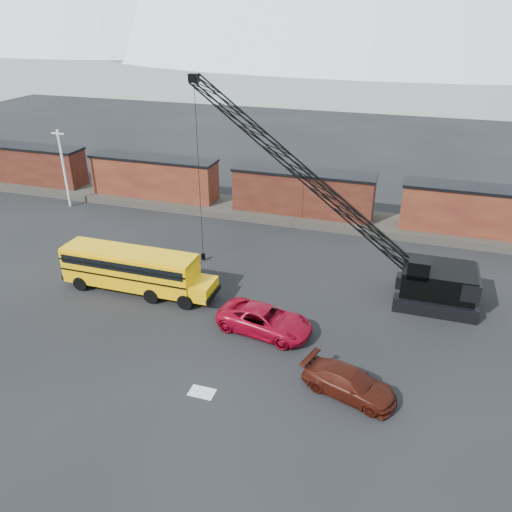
% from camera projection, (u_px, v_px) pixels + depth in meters
% --- Properties ---
extents(ground, '(160.00, 160.00, 0.00)m').
position_uv_depth(ground, '(220.00, 348.00, 30.56)').
color(ground, black).
rests_on(ground, ground).
extents(gravel_berm, '(120.00, 5.00, 0.70)m').
position_uv_depth(gravel_berm, '(302.00, 215.00, 49.16)').
color(gravel_berm, '#433D37').
rests_on(gravel_berm, ground).
extents(boxcar_west_far, '(13.70, 3.10, 4.17)m').
position_uv_depth(boxcar_west_far, '(29.00, 164.00, 56.83)').
color(boxcar_west_far, '#542417').
rests_on(boxcar_west_far, gravel_berm).
extents(boxcar_west_near, '(13.70, 3.10, 4.17)m').
position_uv_depth(boxcar_west_near, '(154.00, 177.00, 52.45)').
color(boxcar_west_near, '#4C1715').
rests_on(boxcar_west_near, gravel_berm).
extents(boxcar_mid, '(13.70, 3.10, 4.17)m').
position_uv_depth(boxcar_mid, '(303.00, 192.00, 48.08)').
color(boxcar_mid, '#542417').
rests_on(boxcar_mid, gravel_berm).
extents(boxcar_east_near, '(13.70, 3.10, 4.17)m').
position_uv_depth(boxcar_east_near, '(481.00, 210.00, 43.71)').
color(boxcar_east_near, '#4C1715').
rests_on(boxcar_east_near, gravel_berm).
extents(utility_pole, '(1.40, 0.24, 8.00)m').
position_uv_depth(utility_pole, '(64.00, 168.00, 50.61)').
color(utility_pole, silver).
rests_on(utility_pole, ground).
extents(snow_patch, '(1.40, 0.90, 0.02)m').
position_uv_depth(snow_patch, '(202.00, 392.00, 27.01)').
color(snow_patch, silver).
rests_on(snow_patch, ground).
extents(school_bus, '(11.65, 2.65, 3.19)m').
position_uv_depth(school_bus, '(135.00, 269.00, 35.95)').
color(school_bus, '#F7B105').
rests_on(school_bus, ground).
extents(red_pickup, '(6.51, 3.77, 1.70)m').
position_uv_depth(red_pickup, '(265.00, 320.00, 31.76)').
color(red_pickup, maroon).
rests_on(red_pickup, ground).
extents(maroon_suv, '(5.57, 3.54, 1.50)m').
position_uv_depth(maroon_suv, '(349.00, 383.00, 26.59)').
color(maroon_suv, '#3E130B').
rests_on(maroon_suv, ground).
extents(crawler_crane, '(21.38, 4.20, 14.79)m').
position_uv_depth(crawler_crane, '(315.00, 183.00, 34.84)').
color(crawler_crane, black).
rests_on(crawler_crane, ground).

